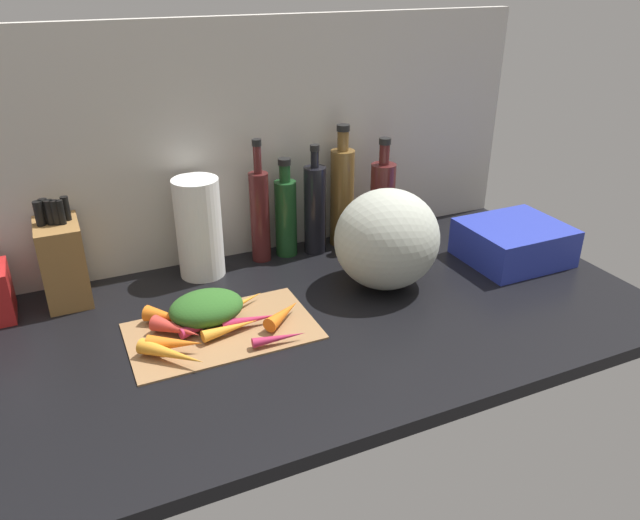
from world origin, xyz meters
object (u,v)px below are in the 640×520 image
object	(u,v)px
carrot_4	(176,329)
carrot_5	(169,317)
carrot_10	(213,309)
knife_block	(63,260)
carrot_2	(172,354)
bottle_4	(382,202)
bottle_2	(315,209)
carrot_3	(279,338)
carrot_0	(252,321)
carrot_9	(209,323)
paper_towel_roll	(199,228)
winter_squash	(387,239)
carrot_6	(239,304)
bottle_3	(342,195)
bottle_1	(286,215)
carrot_1	(175,343)
carrot_7	(231,328)
bottle_0	(260,214)
carrot_8	(283,314)
cutting_board	(222,330)
dish_rack	(514,242)

from	to	relation	value
carrot_4	carrot_5	bearing A→B (deg)	94.77
carrot_10	knife_block	xyz separation A→B (cm)	(-28.21, 22.34, 7.78)
carrot_2	bottle_4	distance (cm)	74.28
bottle_2	carrot_3	bearing A→B (deg)	-123.19
carrot_0	carrot_4	world-z (taller)	carrot_4
carrot_2	carrot_10	distance (cm)	17.81
carrot_9	paper_towel_roll	xyz separation A→B (cm)	(5.77, 26.87, 10.52)
winter_squash	bottle_2	bearing A→B (deg)	107.21
carrot_9	paper_towel_roll	size ratio (longest dim) A/B	0.53
carrot_6	bottle_3	bearing A→B (deg)	32.70
carrot_0	bottle_1	size ratio (longest dim) A/B	0.48
carrot_1	carrot_9	xyz separation A→B (cm)	(8.34, 5.61, -0.58)
carrot_5	carrot_9	xyz separation A→B (cm)	(7.35, -4.84, -0.58)
carrot_7	bottle_0	size ratio (longest dim) A/B	0.39
carrot_3	carrot_10	size ratio (longest dim) A/B	0.88
bottle_3	bottle_4	world-z (taller)	bottle_3
carrot_8	winter_squash	bearing A→B (deg)	12.42
carrot_3	knife_block	xyz separation A→B (cm)	(-37.67, 38.20, 8.34)
cutting_board	bottle_3	size ratio (longest dim) A/B	1.18
cutting_board	carrot_4	xyz separation A→B (cm)	(-9.36, 1.17, 2.14)
winter_squash	knife_block	size ratio (longest dim) A/B	1.02
carrot_4	bottle_4	distance (cm)	68.31
knife_block	carrot_3	bearing A→B (deg)	-45.40
knife_block	carrot_8	bearing A→B (deg)	-36.18
bottle_1	carrot_9	bearing A→B (deg)	-135.28
carrot_9	bottle_1	bearing A→B (deg)	44.72
carrot_5	carrot_6	bearing A→B (deg)	0.97
carrot_1	carrot_4	distance (cm)	5.47
carrot_1	knife_block	bearing A→B (deg)	118.51
carrot_9	knife_block	bearing A→B (deg)	134.07
carrot_9	paper_towel_roll	distance (cm)	29.42
cutting_board	bottle_1	xyz separation A→B (cm)	(27.03, 30.69, 10.79)
carrot_9	bottle_1	world-z (taller)	bottle_1
carrot_5	knife_block	xyz separation A→B (cm)	(-18.59, 21.96, 7.59)
cutting_board	carrot_2	distance (cm)	14.27
carrot_5	carrot_6	distance (cm)	15.70
knife_block	bottle_3	distance (cm)	72.15
paper_towel_roll	bottle_0	xyz separation A→B (cm)	(16.40, 1.88, 0.31)
carrot_8	dish_rack	distance (cm)	66.98
carrot_4	carrot_8	size ratio (longest dim) A/B	1.02
carrot_0	carrot_2	size ratio (longest dim) A/B	0.87
carrot_2	paper_towel_roll	size ratio (longest dim) A/B	0.58
bottle_0	bottle_4	size ratio (longest dim) A/B	1.08
cutting_board	carrot_3	xyz separation A→B (cm)	(9.28, -9.89, 1.44)
carrot_2	bottle_3	distance (cm)	68.52
dish_rack	carrot_0	bearing A→B (deg)	-176.84
carrot_2	winter_squash	xyz separation A→B (cm)	(54.43, 11.47, 9.69)
carrot_0	carrot_6	world-z (taller)	carrot_0
cutting_board	bottle_1	size ratio (longest dim) A/B	1.49
carrot_10	cutting_board	bearing A→B (deg)	-88.33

